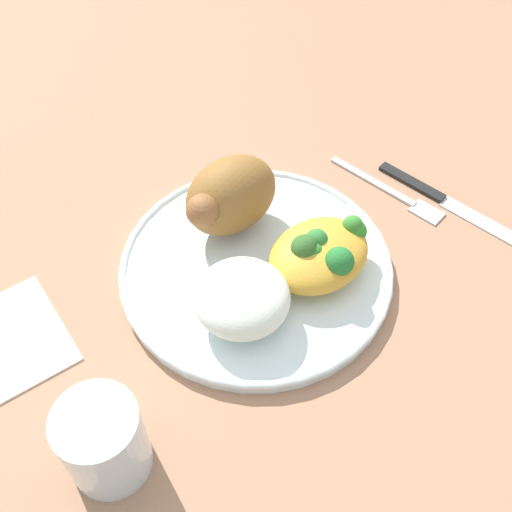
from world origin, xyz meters
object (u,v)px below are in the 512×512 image
object	(u,v)px
rice_pile	(242,298)
fork	(392,191)
napkin	(12,338)
plate	(256,267)
water_glass	(104,442)
knife	(442,198)
mac_cheese_with_broccoli	(321,253)
roasted_chicken	(230,196)

from	to	relation	value
rice_pile	fork	distance (m)	0.23
napkin	fork	bearing A→B (deg)	166.64
plate	water_glass	world-z (taller)	water_glass
rice_pile	knife	xyz separation A→B (m)	(-0.26, 0.02, -0.03)
mac_cheese_with_broccoli	knife	world-z (taller)	mac_cheese_with_broccoli
roasted_chicken	mac_cheese_with_broccoli	bearing A→B (deg)	106.36
plate	napkin	xyz separation A→B (m)	(0.22, -0.08, -0.01)
plate	napkin	size ratio (longest dim) A/B	2.40
fork	napkin	size ratio (longest dim) A/B	1.29
fork	water_glass	world-z (taller)	water_glass
fork	mac_cheese_with_broccoli	bearing A→B (deg)	12.33
plate	mac_cheese_with_broccoli	xyz separation A→B (m)	(-0.04, 0.04, 0.03)
knife	water_glass	distance (m)	0.43
roasted_chicken	rice_pile	bearing A→B (deg)	56.82
roasted_chicken	napkin	xyz separation A→B (m)	(0.23, -0.03, -0.05)
knife	roasted_chicken	bearing A→B (deg)	-28.76
napkin	water_glass	bearing A→B (deg)	93.65
roasted_chicken	plate	bearing A→B (deg)	76.23
plate	knife	distance (m)	0.22
plate	roasted_chicken	size ratio (longest dim) A/B	2.51
mac_cheese_with_broccoli	knife	size ratio (longest dim) A/B	0.55
water_glass	napkin	world-z (taller)	water_glass
plate	rice_pile	distance (m)	0.07
knife	mac_cheese_with_broccoli	bearing A→B (deg)	-4.01
mac_cheese_with_broccoli	fork	size ratio (longest dim) A/B	0.74
fork	water_glass	bearing A→B (deg)	8.53
roasted_chicken	knife	bearing A→B (deg)	151.24
plate	knife	size ratio (longest dim) A/B	1.40
mac_cheese_with_broccoli	knife	bearing A→B (deg)	175.99
roasted_chicken	napkin	world-z (taller)	roasted_chicken
fork	water_glass	xyz separation A→B (m)	(0.39, 0.06, 0.04)
plate	water_glass	distance (m)	0.22
knife	napkin	xyz separation A→B (m)	(0.44, -0.14, -0.00)
roasted_chicken	fork	world-z (taller)	roasted_chicken
rice_pile	water_glass	xyz separation A→B (m)	(0.16, 0.04, 0.00)
rice_pile	knife	size ratio (longest dim) A/B	0.45
knife	water_glass	world-z (taller)	water_glass
water_glass	roasted_chicken	bearing A→B (deg)	-150.20
fork	knife	size ratio (longest dim) A/B	0.75
mac_cheese_with_broccoli	fork	bearing A→B (deg)	-167.67
plate	knife	xyz separation A→B (m)	(-0.22, 0.06, -0.00)
rice_pile	plate	bearing A→B (deg)	-142.17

